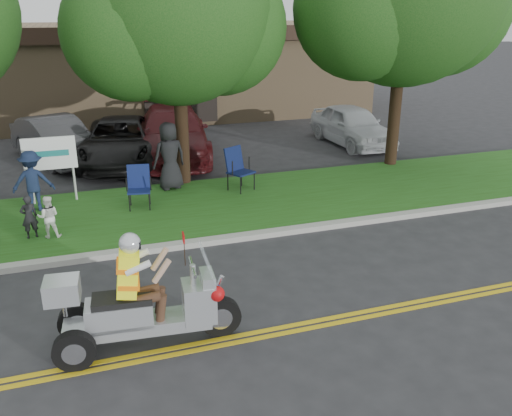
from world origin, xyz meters
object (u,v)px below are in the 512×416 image
object	(u,v)px
parked_car_left	(56,140)
parked_car_far_right	(352,125)
lawn_chair_b	(237,166)
parked_car_right	(173,133)
lawn_chair_a	(139,184)
parked_car_mid	(120,141)
trike_scooter	(138,308)

from	to	relation	value
parked_car_left	parked_car_far_right	world-z (taller)	parked_car_far_right
parked_car_left	parked_car_far_right	bearing A→B (deg)	-28.01
lawn_chair_b	parked_car_right	world-z (taller)	parked_car_right
lawn_chair_a	parked_car_right	bearing A→B (deg)	79.54
parked_car_left	parked_car_right	distance (m)	3.70
lawn_chair_a	parked_car_left	size ratio (longest dim) A/B	0.24
parked_car_mid	parked_car_far_right	world-z (taller)	parked_car_far_right
trike_scooter	parked_car_mid	world-z (taller)	trike_scooter
parked_car_mid	trike_scooter	bearing A→B (deg)	-82.81
parked_car_left	trike_scooter	bearing A→B (deg)	-106.39
parked_car_left	parked_car_mid	bearing A→B (deg)	-45.89
lawn_chair_b	parked_car_far_right	bearing A→B (deg)	7.08
lawn_chair_b	parked_car_mid	xyz separation A→B (m)	(-2.65, 4.06, -0.04)
lawn_chair_b	parked_car_left	world-z (taller)	parked_car_left
parked_car_left	parked_car_far_right	size ratio (longest dim) A/B	1.03
trike_scooter	parked_car_far_right	bearing A→B (deg)	54.27
lawn_chair_a	lawn_chair_b	world-z (taller)	lawn_chair_b
lawn_chair_b	lawn_chair_a	bearing A→B (deg)	162.91
trike_scooter	parked_car_left	world-z (taller)	trike_scooter
trike_scooter	parked_car_right	world-z (taller)	trike_scooter
lawn_chair_a	parked_car_mid	bearing A→B (deg)	99.18
trike_scooter	parked_car_mid	size ratio (longest dim) A/B	0.55
trike_scooter	parked_car_far_right	world-z (taller)	trike_scooter
trike_scooter	parked_car_far_right	distance (m)	13.52
parked_car_mid	parked_car_far_right	xyz separation A→B (m)	(8.15, -0.15, 0.01)
lawn_chair_b	parked_car_left	size ratio (longest dim) A/B	0.26
parked_car_right	parked_car_mid	bearing A→B (deg)	-163.31
lawn_chair_a	trike_scooter	bearing A→B (deg)	-88.17
parked_car_far_right	parked_car_right	bearing A→B (deg)	175.26
lawn_chair_b	parked_car_left	xyz separation A→B (m)	(-4.58, 4.90, -0.04)
trike_scooter	lawn_chair_a	xyz separation A→B (m)	(0.75, 5.75, 0.05)
parked_car_right	parked_car_far_right	size ratio (longest dim) A/B	1.33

